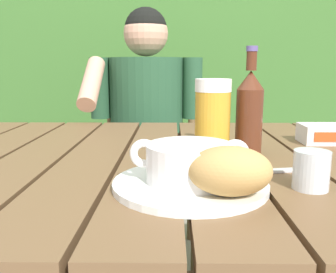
% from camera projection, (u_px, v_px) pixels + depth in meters
% --- Properties ---
extents(dining_table, '(1.23, 0.97, 0.76)m').
position_uv_depth(dining_table, '(153.00, 192.00, 0.88)').
color(dining_table, brown).
rests_on(dining_table, ground_plane).
extents(hedge_backdrop, '(3.16, 0.98, 2.74)m').
position_uv_depth(hedge_backdrop, '(158.00, 11.00, 2.56)').
color(hedge_backdrop, '#3C6C2C').
rests_on(hedge_backdrop, ground_plane).
extents(chair_near_diner, '(0.47, 0.45, 0.91)m').
position_uv_depth(chair_near_diner, '(150.00, 166.00, 1.82)').
color(chair_near_diner, brown).
rests_on(chair_near_diner, ground_plane).
extents(person_eating, '(0.48, 0.47, 1.21)m').
position_uv_depth(person_eating, '(145.00, 125.00, 1.58)').
color(person_eating, '#264F32').
rests_on(person_eating, ground_plane).
extents(serving_plate, '(0.27, 0.27, 0.01)m').
position_uv_depth(serving_plate, '(190.00, 184.00, 0.63)').
color(serving_plate, white).
rests_on(serving_plate, dining_table).
extents(soup_bowl, '(0.20, 0.15, 0.07)m').
position_uv_depth(soup_bowl, '(190.00, 162.00, 0.62)').
color(soup_bowl, white).
rests_on(soup_bowl, serving_plate).
extents(bread_roll, '(0.13, 0.10, 0.08)m').
position_uv_depth(bread_roll, '(230.00, 171.00, 0.55)').
color(bread_roll, tan).
rests_on(bread_roll, serving_plate).
extents(beer_glass, '(0.08, 0.08, 0.18)m').
position_uv_depth(beer_glass, '(212.00, 119.00, 0.81)').
color(beer_glass, gold).
rests_on(beer_glass, dining_table).
extents(beer_bottle, '(0.06, 0.06, 0.25)m').
position_uv_depth(beer_bottle, '(249.00, 111.00, 0.84)').
color(beer_bottle, '#562A18').
rests_on(beer_bottle, dining_table).
extents(water_glass_small, '(0.06, 0.06, 0.07)m').
position_uv_depth(water_glass_small, '(311.00, 170.00, 0.61)').
color(water_glass_small, silver).
rests_on(water_glass_small, dining_table).
extents(butter_tub, '(0.12, 0.09, 0.05)m').
position_uv_depth(butter_tub, '(324.00, 134.00, 0.98)').
color(butter_tub, white).
rests_on(butter_tub, dining_table).
extents(table_knife, '(0.15, 0.04, 0.01)m').
position_uv_depth(table_knife, '(257.00, 171.00, 0.71)').
color(table_knife, silver).
rests_on(table_knife, dining_table).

